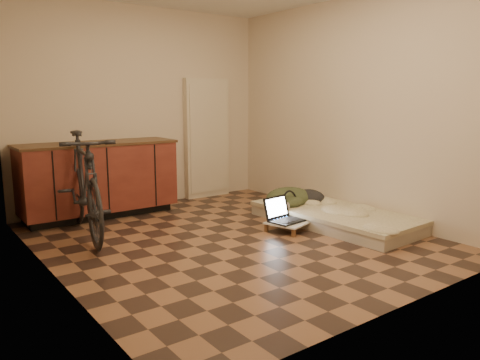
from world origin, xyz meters
TOP-DOWN VIEW (x-y plane):
  - room_shell at (0.00, 0.00)m, footprint 3.50×4.00m
  - cabinets at (-0.75, 1.70)m, footprint 1.84×0.62m
  - appliance_panel at (0.95, 1.94)m, footprint 0.70×0.10m
  - bicycle at (-1.15, 0.99)m, footprint 0.85×1.92m
  - futon at (1.30, -0.24)m, footprint 1.01×1.97m
  - clothing_pile at (1.23, 0.37)m, footprint 0.67×0.56m
  - headphones at (0.97, 0.17)m, footprint 0.30×0.28m
  - lap_desk at (0.77, -0.09)m, footprint 0.70×0.56m
  - laptop at (0.66, -0.07)m, footprint 0.41×0.38m
  - mouse at (0.95, -0.02)m, footprint 0.06×0.10m

SIDE VIEW (x-z plane):
  - futon at x=1.30m, z-range 0.00..0.17m
  - lap_desk at x=0.77m, z-range 0.04..0.14m
  - mouse at x=0.95m, z-range 0.10..0.14m
  - laptop at x=0.66m, z-range 0.03..0.28m
  - headphones at x=0.97m, z-range 0.17..0.34m
  - clothing_pile at x=1.23m, z-range 0.17..0.42m
  - cabinets at x=-0.75m, z-range 0.01..0.92m
  - bicycle at x=-1.15m, z-range 0.00..1.20m
  - appliance_panel at x=0.95m, z-range 0.00..1.70m
  - room_shell at x=0.00m, z-range 0.00..2.60m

